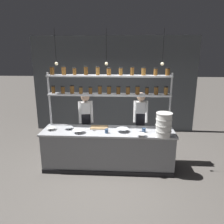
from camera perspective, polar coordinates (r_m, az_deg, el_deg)
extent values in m
plane|color=#5B5651|center=(5.33, -0.99, -14.15)|extent=(40.00, 40.00, 0.00)
cube|color=#4C5156|center=(7.33, 0.50, 7.07)|extent=(5.38, 0.12, 3.14)
cube|color=gray|center=(5.13, -1.01, -9.87)|extent=(2.92, 0.72, 0.88)
cube|color=#B7BABF|center=(4.95, -1.03, -5.05)|extent=(2.98, 0.76, 0.04)
cube|color=black|center=(4.99, -1.31, -15.71)|extent=(2.92, 0.03, 0.10)
cylinder|color=#B7BABF|center=(5.48, -15.65, -1.47)|extent=(0.04, 0.04, 2.19)
cylinder|color=#B7BABF|center=(5.30, 14.66, -1.99)|extent=(0.04, 0.04, 2.19)
cube|color=#B7BABF|center=(5.06, -0.79, 4.54)|extent=(2.82, 0.28, 0.04)
cylinder|color=#513314|center=(5.30, -15.09, 5.60)|extent=(0.08, 0.08, 0.16)
cylinder|color=black|center=(5.29, -15.16, 6.57)|extent=(0.08, 0.08, 0.02)
cylinder|color=brown|center=(5.23, -12.73, 5.58)|extent=(0.09, 0.09, 0.15)
cylinder|color=black|center=(5.22, -12.78, 6.51)|extent=(0.09, 0.09, 0.02)
cylinder|color=brown|center=(5.18, -10.37, 5.73)|extent=(0.10, 0.10, 0.18)
cylinder|color=black|center=(5.16, -10.42, 6.80)|extent=(0.10, 0.10, 0.02)
cylinder|color=brown|center=(5.13, -8.15, 5.57)|extent=(0.08, 0.08, 0.14)
cylinder|color=black|center=(5.12, -8.19, 6.47)|extent=(0.09, 0.09, 0.02)
cylinder|color=brown|center=(5.09, -5.65, 5.56)|extent=(0.08, 0.08, 0.14)
cylinder|color=black|center=(5.08, -5.67, 6.45)|extent=(0.09, 0.09, 0.02)
cylinder|color=brown|center=(5.06, -3.20, 5.72)|extent=(0.09, 0.09, 0.17)
cylinder|color=black|center=(5.05, -3.22, 6.80)|extent=(0.09, 0.09, 0.02)
cylinder|color=brown|center=(5.04, -0.80, 5.68)|extent=(0.10, 0.10, 0.17)
cylinder|color=black|center=(5.03, -0.80, 6.74)|extent=(0.10, 0.10, 0.02)
cylinder|color=#513314|center=(5.03, 1.67, 5.62)|extent=(0.10, 0.10, 0.16)
cylinder|color=black|center=(5.02, 1.68, 6.64)|extent=(0.10, 0.10, 0.02)
cylinder|color=brown|center=(5.03, 4.17, 5.58)|extent=(0.10, 0.10, 0.16)
cylinder|color=black|center=(5.02, 4.19, 6.60)|extent=(0.10, 0.10, 0.02)
cylinder|color=brown|center=(5.04, 6.68, 5.60)|extent=(0.10, 0.10, 0.17)
cylinder|color=black|center=(5.02, 6.71, 6.68)|extent=(0.10, 0.10, 0.02)
cylinder|color=#513314|center=(5.06, 9.10, 5.41)|extent=(0.08, 0.08, 0.15)
cylinder|color=black|center=(5.04, 9.14, 6.36)|extent=(0.08, 0.08, 0.02)
cylinder|color=brown|center=(5.08, 11.45, 5.44)|extent=(0.10, 0.10, 0.17)
cylinder|color=black|center=(5.07, 11.50, 6.47)|extent=(0.10, 0.10, 0.02)
cylinder|color=brown|center=(5.12, 13.90, 5.36)|extent=(0.09, 0.09, 0.16)
cylinder|color=black|center=(5.10, 13.96, 6.38)|extent=(0.10, 0.10, 0.02)
cube|color=#B7BABF|center=(5.00, -0.81, 9.40)|extent=(2.82, 0.28, 0.04)
cylinder|color=#513314|center=(5.25, -15.37, 10.28)|extent=(0.10, 0.10, 0.17)
cylinder|color=black|center=(5.24, -15.45, 11.31)|extent=(0.10, 0.10, 0.02)
cylinder|color=brown|center=(5.17, -12.49, 10.41)|extent=(0.10, 0.10, 0.17)
cylinder|color=black|center=(5.16, -12.56, 11.48)|extent=(0.10, 0.10, 0.02)
cylinder|color=brown|center=(5.11, -9.77, 10.35)|extent=(0.08, 0.08, 0.15)
cylinder|color=black|center=(5.10, -9.81, 11.28)|extent=(0.08, 0.08, 0.02)
cylinder|color=#513314|center=(5.05, -6.84, 10.58)|extent=(0.09, 0.09, 0.18)
cylinder|color=black|center=(5.05, -6.88, 11.70)|extent=(0.09, 0.09, 0.02)
cylinder|color=brown|center=(5.01, -3.75, 10.58)|extent=(0.09, 0.09, 0.17)
cylinder|color=black|center=(5.01, -3.77, 11.67)|extent=(0.09, 0.09, 0.02)
cylinder|color=brown|center=(4.99, -0.83, 10.44)|extent=(0.10, 0.10, 0.15)
cylinder|color=black|center=(4.98, -0.83, 11.40)|extent=(0.10, 0.10, 0.02)
cylinder|color=brown|center=(4.98, 2.29, 10.46)|extent=(0.09, 0.09, 0.15)
cylinder|color=black|center=(4.97, 2.30, 11.45)|extent=(0.09, 0.09, 0.02)
cylinder|color=brown|center=(4.98, 5.30, 10.51)|extent=(0.08, 0.08, 0.17)
cylinder|color=black|center=(4.97, 5.33, 11.60)|extent=(0.08, 0.08, 0.02)
cylinder|color=brown|center=(4.99, 8.24, 10.37)|extent=(0.10, 0.10, 0.16)
cylinder|color=black|center=(4.99, 8.28, 11.40)|extent=(0.10, 0.10, 0.02)
cylinder|color=brown|center=(5.02, 11.30, 10.17)|extent=(0.09, 0.09, 0.14)
cylinder|color=black|center=(5.02, 11.35, 11.10)|extent=(0.09, 0.09, 0.02)
cylinder|color=brown|center=(5.07, 14.31, 10.07)|extent=(0.10, 0.10, 0.15)
cylinder|color=black|center=(5.06, 14.38, 11.01)|extent=(0.10, 0.10, 0.02)
cylinder|color=black|center=(5.72, -7.45, -7.66)|extent=(0.11, 0.11, 0.81)
cylinder|color=black|center=(5.72, -5.84, -7.58)|extent=(0.11, 0.11, 0.81)
cube|color=black|center=(5.52, -6.83, -2.08)|extent=(0.25, 0.21, 0.35)
cube|color=white|center=(5.44, -6.94, 1.13)|extent=(0.25, 0.22, 0.29)
sphere|color=tan|center=(5.38, -7.03, 3.91)|extent=(0.21, 0.21, 0.21)
cylinder|color=white|center=(5.40, -8.41, -0.10)|extent=(0.12, 0.26, 0.53)
cylinder|color=white|center=(5.41, -5.34, 0.04)|extent=(0.12, 0.26, 0.53)
cylinder|color=black|center=(5.76, 6.40, -7.43)|extent=(0.11, 0.11, 0.81)
cylinder|color=black|center=(5.77, 8.00, -7.46)|extent=(0.11, 0.11, 0.81)
cube|color=black|center=(5.57, 7.40, -1.95)|extent=(0.23, 0.18, 0.35)
cube|color=white|center=(5.48, 7.51, 1.23)|extent=(0.23, 0.19, 0.29)
sphere|color=tan|center=(5.43, 7.61, 3.99)|extent=(0.21, 0.21, 0.21)
cylinder|color=white|center=(5.45, 5.97, 0.12)|extent=(0.08, 0.25, 0.53)
cylinder|color=white|center=(5.46, 9.02, 0.05)|extent=(0.08, 0.25, 0.53)
cylinder|color=white|center=(4.73, 13.22, -5.47)|extent=(0.32, 0.32, 0.11)
cylinder|color=silver|center=(4.71, 13.26, -4.75)|extent=(0.34, 0.34, 0.01)
cylinder|color=white|center=(4.69, 13.31, -4.02)|extent=(0.32, 0.32, 0.11)
cylinder|color=silver|center=(4.67, 13.36, -3.29)|extent=(0.34, 0.34, 0.01)
cylinder|color=white|center=(4.65, 13.40, -2.55)|extent=(0.32, 0.32, 0.11)
cylinder|color=silver|center=(4.63, 13.45, -1.81)|extent=(0.34, 0.34, 0.01)
cylinder|color=white|center=(4.61, 13.50, -1.06)|extent=(0.32, 0.32, 0.11)
cylinder|color=silver|center=(4.60, 13.55, -0.30)|extent=(0.34, 0.34, 0.01)
cube|color=#A88456|center=(5.12, -3.35, -4.01)|extent=(0.40, 0.26, 0.02)
cylinder|color=silver|center=(4.87, 2.79, -5.10)|extent=(0.12, 0.12, 0.01)
cone|color=silver|center=(4.86, 2.79, -4.75)|extent=(0.27, 0.27, 0.08)
cylinder|color=silver|center=(5.16, -15.59, -4.47)|extent=(0.09, 0.09, 0.01)
cone|color=silver|center=(5.16, -15.61, -4.24)|extent=(0.21, 0.21, 0.06)
cylinder|color=silver|center=(4.65, 7.67, -6.24)|extent=(0.09, 0.09, 0.01)
cone|color=silver|center=(4.64, 7.68, -5.97)|extent=(0.21, 0.21, 0.06)
cylinder|color=#B2B7BC|center=(5.12, -11.27, -4.37)|extent=(0.09, 0.09, 0.01)
cone|color=#B2B7BC|center=(5.11, -11.28, -4.14)|extent=(0.21, 0.21, 0.06)
cylinder|color=white|center=(4.86, -8.69, -5.34)|extent=(0.12, 0.12, 0.01)
cone|color=white|center=(4.84, -8.71, -5.01)|extent=(0.26, 0.26, 0.07)
cylinder|color=#334C70|center=(4.78, -1.44, -4.98)|extent=(0.07, 0.07, 0.09)
cylinder|color=#334C70|center=(4.87, 8.32, -4.74)|extent=(0.09, 0.09, 0.10)
cylinder|color=black|center=(4.85, -14.61, 16.26)|extent=(0.01, 0.01, 0.70)
sphere|color=#F9E5B2|center=(4.86, -14.33, 12.14)|extent=(0.07, 0.07, 0.07)
cylinder|color=black|center=(4.65, -1.51, 16.79)|extent=(0.01, 0.01, 0.70)
sphere|color=#F9E5B2|center=(4.65, -1.47, 12.48)|extent=(0.07, 0.07, 0.07)
cylinder|color=black|center=(4.69, 13.28, 16.39)|extent=(0.01, 0.01, 0.70)
sphere|color=#F9E5B2|center=(4.70, 13.01, 12.13)|extent=(0.07, 0.07, 0.07)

